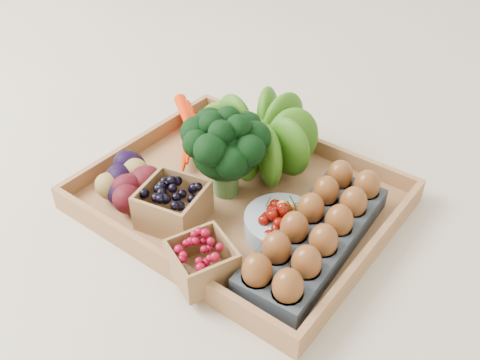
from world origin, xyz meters
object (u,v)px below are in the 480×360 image
Objects in this scene: broccoli at (226,165)px; tray at (240,201)px; cherry_bowl at (282,225)px; egg_carton at (315,239)px.

tray is at bearing 0.03° from broccoli.
broccoli is 1.20× the size of cherry_bowl.
broccoli is at bearing 169.79° from egg_carton.
broccoli is at bearing 169.00° from cherry_bowl.
tray is 1.60× the size of egg_carton.
broccoli is (-0.03, -0.00, 0.07)m from tray.
cherry_bowl is 0.39× the size of egg_carton.
egg_carton is at bearing 2.34° from cherry_bowl.
cherry_bowl reaches higher than tray.
broccoli is 0.16m from cherry_bowl.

